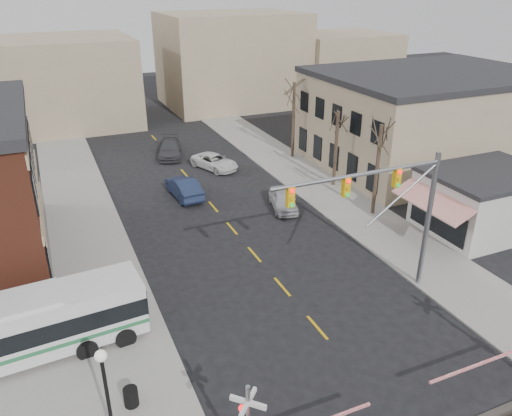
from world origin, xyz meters
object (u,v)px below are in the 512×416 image
Objects in this scene: traffic_signal_mast at (391,201)px; pedestrian_near at (101,332)px; transit_bus at (9,332)px; trash_bin at (131,397)px; car_a at (283,200)px; street_lamp at (104,377)px; car_c at (215,162)px; car_b at (184,187)px; pedestrian_far at (106,304)px; car_d at (170,149)px.

pedestrian_near is (-14.76, 1.63, -4.78)m from traffic_signal_mast.
trash_bin is (4.38, -4.78, -1.21)m from transit_bus.
car_a is at bearing -45.80° from pedestrian_near.
street_lamp is 5.92m from pedestrian_near.
pedestrian_near is (-0.56, 4.15, 0.41)m from trash_bin.
pedestrian_near is (-13.08, -21.25, 0.27)m from car_c.
transit_bus is 14.53× the size of trash_bin.
transit_bus is at bearing 47.26° from car_b.
car_b is at bearing -20.07° from pedestrian_near.
car_c is 2.95× the size of pedestrian_far.
pedestrian_near is 1.00× the size of pedestrian_far.
street_lamp reaches higher than car_a.
car_d is at bearing 72.47° from trash_bin.
traffic_signal_mast is at bearing -88.07° from pedestrian_near.
car_b is at bearing 109.10° from traffic_signal_mast.
traffic_signal_mast is 11.57× the size of trash_bin.
traffic_signal_mast is 2.31× the size of street_lamp.
pedestrian_near is 2.24m from pedestrian_far.
street_lamp reaches higher than pedestrian_far.
pedestrian_near is (-8.64, -16.05, 0.13)m from car_b.
car_c is (13.46, 26.74, -2.45)m from street_lamp.
trash_bin is at bearing -119.21° from pedestrian_far.
street_lamp is at bearing -165.71° from traffic_signal_mast.
pedestrian_far is (0.90, 7.67, -2.18)m from street_lamp.
traffic_signal_mast is 5.89× the size of pedestrian_far.
car_d is 3.22× the size of pedestrian_near.
car_c is (-1.87, 10.40, -0.06)m from car_a.
traffic_signal_mast reaches higher than street_lamp.
transit_bus is 1.26× the size of traffic_signal_mast.
car_c is (12.52, 25.39, 0.13)m from trash_bin.
car_a is at bearing -56.77° from car_d.
car_d reaches higher than car_a.
transit_bus is 19.85m from car_b.
car_a is at bearing 46.82° from street_lamp.
transit_bus reaches higher than car_d.
traffic_signal_mast is (18.59, -2.27, 3.97)m from transit_bus.
traffic_signal_mast reaches higher than pedestrian_near.
pedestrian_far is at bearing -95.43° from car_d.
street_lamp is at bearing -118.11° from car_a.
car_b is at bearing -152.90° from car_c.
car_b is at bearing 155.57° from car_a.
street_lamp reaches higher than transit_bus.
car_d is (1.58, 10.40, -0.04)m from car_b.
traffic_signal_mast is 15.50m from pedestrian_far.
street_lamp is at bearing -139.14° from car_c.
car_c is at bearing -44.85° from car_d.
transit_bus is 29.40m from car_d.
transit_bus reaches higher than car_b.
transit_bus is 6.60m from trash_bin.
car_d is at bearing 38.64° from pedestrian_far.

